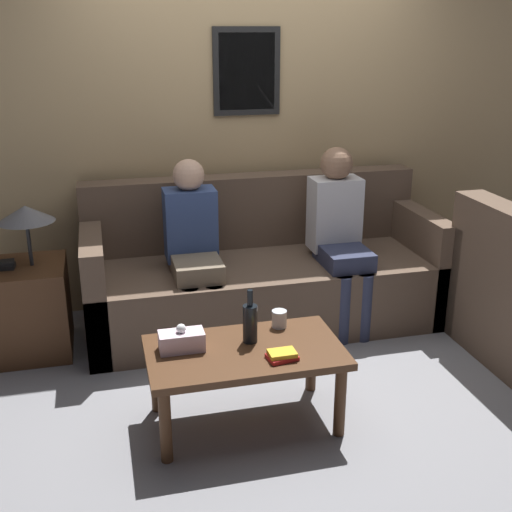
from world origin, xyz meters
name	(u,v)px	position (x,y,z in m)	size (l,w,h in m)	color
ground_plane	(284,354)	(0.00, 0.00, 0.00)	(16.00, 16.00, 0.00)	gray
wall_back	(246,128)	(0.00, 1.05, 1.30)	(9.00, 0.08, 2.60)	tan
couch_main	(262,275)	(0.00, 0.56, 0.34)	(2.44, 0.94, 0.99)	brown
coffee_table	(245,360)	(-0.41, -0.67, 0.37)	(1.01, 0.58, 0.44)	#4C2D19
side_table_with_lamp	(27,303)	(-1.58, 0.45, 0.34)	(0.53, 0.53, 0.97)	#4C2D19
wine_bottle	(250,322)	(-0.37, -0.60, 0.55)	(0.08, 0.08, 0.29)	black
drinking_glass	(279,319)	(-0.17, -0.47, 0.49)	(0.08, 0.08, 0.10)	silver
book_stack	(282,355)	(-0.26, -0.82, 0.46)	(0.16, 0.13, 0.04)	red
tissue_box	(182,340)	(-0.73, -0.60, 0.49)	(0.23, 0.12, 0.15)	silver
person_left	(193,243)	(-0.50, 0.41, 0.66)	(0.34, 0.58, 1.19)	#756651
person_right	(340,230)	(0.50, 0.38, 0.69)	(0.34, 0.58, 1.24)	#2D334C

